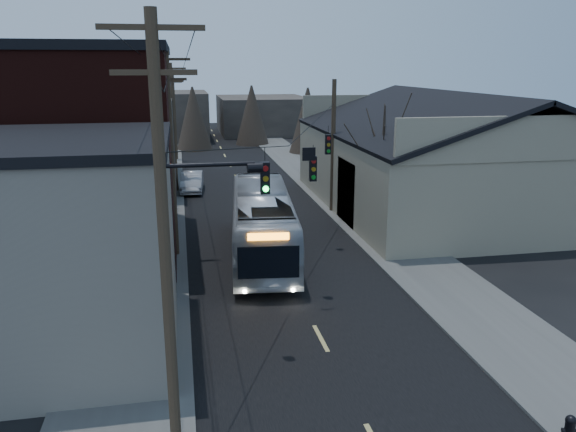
% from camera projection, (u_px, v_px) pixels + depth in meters
% --- Properties ---
extents(road_surface, '(9.00, 110.00, 0.02)m').
position_uv_depth(road_surface, '(247.00, 198.00, 40.67)').
color(road_surface, black).
rests_on(road_surface, ground).
extents(sidewalk_left, '(4.00, 110.00, 0.12)m').
position_uv_depth(sidewalk_left, '(155.00, 201.00, 39.48)').
color(sidewalk_left, '#474744').
rests_on(sidewalk_left, ground).
extents(sidewalk_right, '(4.00, 110.00, 0.12)m').
position_uv_depth(sidewalk_right, '(334.00, 194.00, 41.84)').
color(sidewalk_right, '#474744').
rests_on(sidewalk_right, ground).
extents(building_clapboard, '(8.00, 8.00, 7.00)m').
position_uv_depth(building_clapboard, '(46.00, 251.00, 18.22)').
color(building_clapboard, '#6B6559').
rests_on(building_clapboard, ground).
extents(building_brick, '(10.00, 12.00, 10.00)m').
position_uv_depth(building_brick, '(70.00, 155.00, 28.08)').
color(building_brick, black).
rests_on(building_brick, ground).
extents(building_left_far, '(9.00, 14.00, 7.00)m').
position_uv_depth(building_left_far, '(116.00, 142.00, 43.73)').
color(building_left_far, '#312B27').
rests_on(building_left_far, ground).
extents(warehouse, '(16.16, 20.60, 7.73)m').
position_uv_depth(warehouse, '(448.00, 167.00, 37.59)').
color(warehouse, '#7D705B').
rests_on(warehouse, ground).
extents(building_far_left, '(10.00, 12.00, 6.00)m').
position_uv_depth(building_far_left, '(168.00, 116.00, 71.99)').
color(building_far_left, '#312B27').
rests_on(building_far_left, ground).
extents(building_far_right, '(12.00, 14.00, 5.00)m').
position_uv_depth(building_far_right, '(262.00, 115.00, 79.22)').
color(building_far_right, '#312B27').
rests_on(building_far_right, ground).
extents(bare_tree, '(0.40, 0.40, 7.20)m').
position_uv_depth(bare_tree, '(382.00, 171.00, 31.44)').
color(bare_tree, black).
rests_on(bare_tree, ground).
extents(utility_lines, '(11.24, 45.28, 10.50)m').
position_uv_depth(utility_lines, '(205.00, 141.00, 33.27)').
color(utility_lines, '#382B1E').
rests_on(utility_lines, ground).
extents(bus, '(4.09, 12.40, 3.39)m').
position_uv_depth(bus, '(262.00, 223.00, 28.11)').
color(bus, '#A7ACB3').
rests_on(bus, ground).
extents(parked_car, '(1.90, 4.63, 1.49)m').
position_uv_depth(parked_car, '(192.00, 182.00, 42.60)').
color(parked_car, '#A3A4AA').
rests_on(parked_car, ground).
extents(fire_hydrant, '(0.39, 0.27, 0.80)m').
position_uv_depth(fire_hydrant, '(570.00, 429.00, 14.03)').
color(fire_hydrant, black).
rests_on(fire_hydrant, sidewalk_right).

